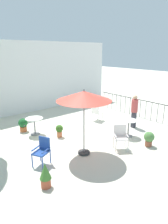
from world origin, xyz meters
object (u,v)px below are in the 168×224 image
at_px(cafe_table_1, 34,123).
at_px(potted_plant_3, 23,124).
at_px(cafe_table_0, 129,125).
at_px(potted_plant_1, 45,174).
at_px(patio_chair_1, 96,112).
at_px(patio_umbrella_0, 84,97).
at_px(patio_chair_2, 120,135).
at_px(potted_plant_2, 149,138).
at_px(patio_chair_0, 42,149).
at_px(standing_person, 134,111).
at_px(potted_plant_0, 59,130).

distance_m(cafe_table_1, potted_plant_3, 0.76).
relative_size(cafe_table_0, potted_plant_1, 1.02).
bearing_deg(patio_chair_1, patio_umbrella_0, -140.29).
distance_m(patio_chair_2, potted_plant_3, 4.62).
bearing_deg(potted_plant_2, cafe_table_0, 82.62).
xyz_separation_m(patio_chair_0, standing_person, (5.15, 0.18, 0.30)).
bearing_deg(patio_chair_0, potted_plant_3, 77.57).
distance_m(cafe_table_0, patio_chair_0, 4.05).
distance_m(patio_chair_1, potted_plant_3, 3.85).
relative_size(potted_plant_1, potted_plant_3, 1.19).
height_order(cafe_table_0, patio_chair_0, patio_chair_0).
height_order(cafe_table_0, potted_plant_0, cafe_table_0).
xyz_separation_m(cafe_table_1, standing_person, (4.19, -2.30, 0.29)).
bearing_deg(patio_chair_1, cafe_table_0, -98.07).
distance_m(potted_plant_2, standing_person, 2.17).
relative_size(patio_umbrella_0, patio_chair_2, 2.55).
distance_m(cafe_table_1, potted_plant_0, 1.20).
bearing_deg(potted_plant_0, patio_chair_2, -63.91).
bearing_deg(patio_umbrella_0, cafe_table_0, -0.89).
bearing_deg(potted_plant_2, potted_plant_1, 175.06).
bearing_deg(potted_plant_2, potted_plant_3, 124.30).
bearing_deg(potted_plant_1, potted_plant_3, 73.97).
distance_m(patio_chair_2, standing_person, 2.57).
bearing_deg(cafe_table_1, potted_plant_1, -112.48).
xyz_separation_m(patio_chair_0, potted_plant_2, (3.88, -1.52, -0.19)).
relative_size(patio_chair_0, potted_plant_2, 1.54).
xyz_separation_m(potted_plant_2, potted_plant_3, (-3.19, 4.67, 0.01)).
relative_size(cafe_table_1, potted_plant_1, 1.03).
relative_size(patio_umbrella_0, patio_chair_0, 2.60).
bearing_deg(cafe_table_0, patio_chair_0, 174.70).
bearing_deg(potted_plant_0, patio_chair_0, -137.39).
xyz_separation_m(patio_chair_0, potted_plant_3, (0.70, 3.16, -0.18)).
xyz_separation_m(cafe_table_0, potted_plant_2, (-0.15, -1.14, -0.19)).
distance_m(patio_umbrella_0, potted_plant_0, 2.62).
relative_size(cafe_table_1, potted_plant_3, 1.22).
bearing_deg(potted_plant_1, patio_umbrella_0, 21.29).
relative_size(patio_umbrella_0, standing_person, 1.49).
xyz_separation_m(potted_plant_0, potted_plant_1, (-2.19, -2.65, 0.08)).
height_order(cafe_table_0, potted_plant_3, cafe_table_0).
distance_m(cafe_table_1, patio_chair_1, 3.45).
distance_m(cafe_table_1, potted_plant_2, 4.95).
xyz_separation_m(patio_umbrella_0, patio_chair_2, (1.34, -0.59, -1.61)).
bearing_deg(potted_plant_1, patio_chair_1, 32.90).
height_order(patio_chair_2, potted_plant_3, patio_chair_2).
height_order(potted_plant_0, potted_plant_3, potted_plant_3).
bearing_deg(potted_plant_2, patio_chair_1, 82.15).
height_order(cafe_table_1, patio_chair_0, patio_chair_0).
distance_m(patio_umbrella_0, patio_chair_0, 2.24).
bearing_deg(cafe_table_1, standing_person, -28.70).
relative_size(potted_plant_2, standing_person, 0.37).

